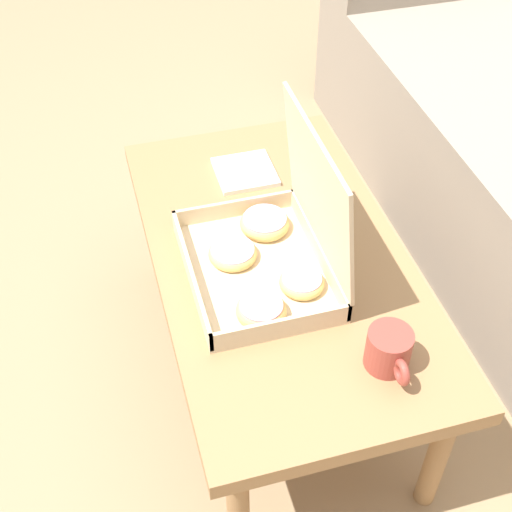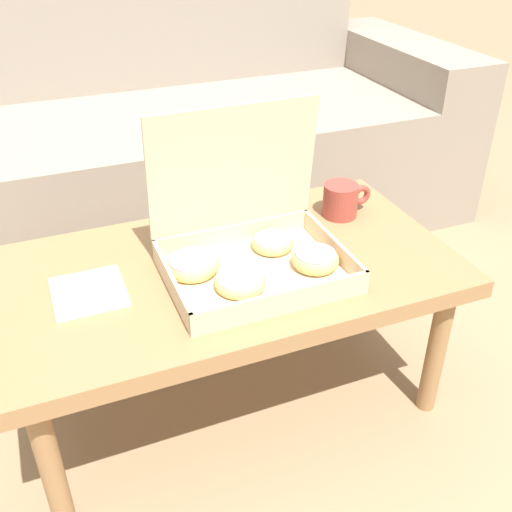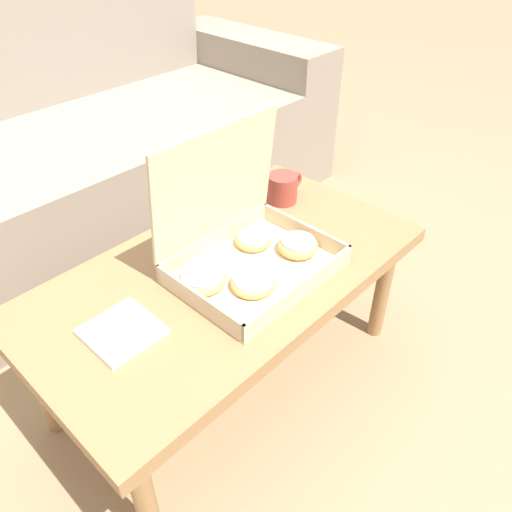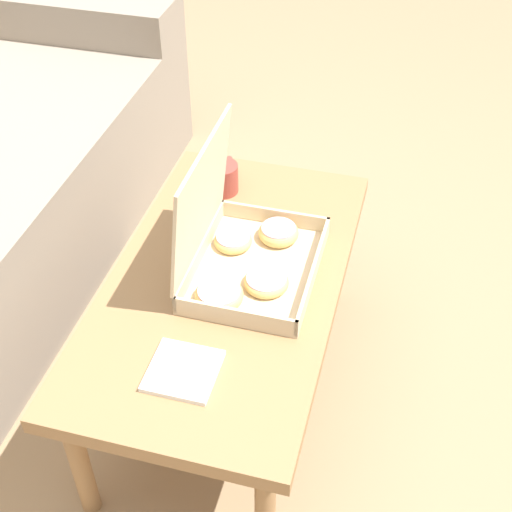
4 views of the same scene
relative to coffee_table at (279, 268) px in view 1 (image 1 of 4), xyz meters
The scene contains 5 objects.
ground_plane 0.38m from the coffee_table, 90.00° to the left, with size 12.00×12.00×0.00m, color #937756.
coffee_table is the anchor object (origin of this frame).
pastry_box 0.11m from the coffee_table, 37.49° to the right, with size 0.37×0.29×0.34m.
coffee_mug 0.36m from the coffee_table, 17.77° to the left, with size 0.13×0.09×0.08m.
napkin_stack 0.30m from the coffee_table, behind, with size 0.14×0.14×0.01m.
Camera 1 is at (1.05, -0.50, 1.48)m, focal length 50.00 mm.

